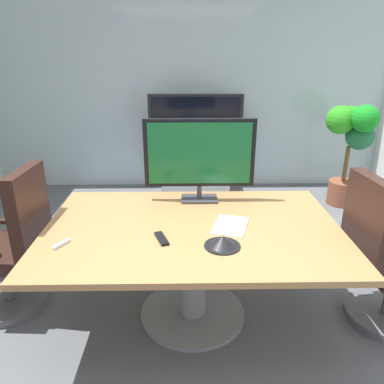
# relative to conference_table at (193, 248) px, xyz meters

# --- Properties ---
(ground_plane) EXTENTS (6.68, 6.68, 0.00)m
(ground_plane) POSITION_rel_conference_table_xyz_m (-0.01, 0.03, -0.55)
(ground_plane) COLOR #515459
(wall_back_glass_partition) EXTENTS (5.39, 0.10, 2.65)m
(wall_back_glass_partition) POSITION_rel_conference_table_xyz_m (-0.01, 2.87, 0.77)
(wall_back_glass_partition) COLOR #9EB2B7
(wall_back_glass_partition) RESTS_ON ground
(conference_table) EXTENTS (1.97, 1.29, 0.72)m
(conference_table) POSITION_rel_conference_table_xyz_m (0.00, 0.00, 0.00)
(conference_table) COLOR olive
(conference_table) RESTS_ON ground
(office_chair_left) EXTENTS (0.61, 0.58, 1.09)m
(office_chair_left) POSITION_rel_conference_table_xyz_m (-1.30, 0.13, -0.10)
(office_chair_left) COLOR #4C4C51
(office_chair_left) RESTS_ON ground
(office_chair_right) EXTENTS (0.61, 0.59, 1.09)m
(office_chair_right) POSITION_rel_conference_table_xyz_m (1.30, -0.08, -0.10)
(office_chair_right) COLOR #4C4C51
(office_chair_right) RESTS_ON ground
(tv_monitor) EXTENTS (0.84, 0.18, 0.64)m
(tv_monitor) POSITION_rel_conference_table_xyz_m (0.06, 0.48, 0.53)
(tv_monitor) COLOR #333338
(tv_monitor) RESTS_ON conference_table
(wall_display_unit) EXTENTS (1.20, 0.36, 1.31)m
(wall_display_unit) POSITION_rel_conference_table_xyz_m (0.09, 2.51, -0.11)
(wall_display_unit) COLOR #B7BABC
(wall_display_unit) RESTS_ON ground
(potted_plant) EXTENTS (0.60, 0.66, 1.26)m
(potted_plant) POSITION_rel_conference_table_xyz_m (1.91, 2.05, 0.28)
(potted_plant) COLOR brown
(potted_plant) RESTS_ON ground
(conference_phone) EXTENTS (0.22, 0.22, 0.07)m
(conference_phone) POSITION_rel_conference_table_xyz_m (0.17, -0.27, 0.20)
(conference_phone) COLOR black
(conference_phone) RESTS_ON conference_table
(remote_control) EXTENTS (0.10, 0.18, 0.02)m
(remote_control) POSITION_rel_conference_table_xyz_m (-0.20, -0.18, 0.18)
(remote_control) COLOR black
(remote_control) RESTS_ON conference_table
(whiteboard_marker) EXTENTS (0.08, 0.12, 0.02)m
(whiteboard_marker) POSITION_rel_conference_table_xyz_m (-0.80, -0.25, 0.18)
(whiteboard_marker) COLOR silver
(whiteboard_marker) RESTS_ON conference_table
(paper_notepad) EXTENTS (0.29, 0.35, 0.01)m
(paper_notepad) POSITION_rel_conference_table_xyz_m (0.25, -0.00, 0.17)
(paper_notepad) COLOR white
(paper_notepad) RESTS_ON conference_table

